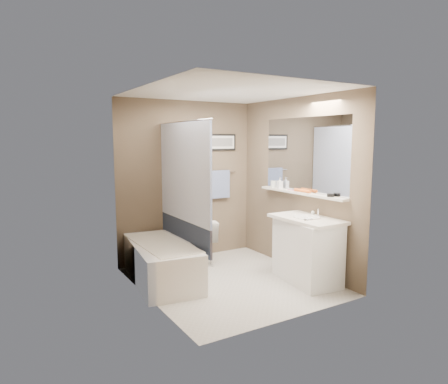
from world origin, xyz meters
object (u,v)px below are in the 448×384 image
vanity (307,251)px  toilet (203,240)px  glass_jar (273,184)px  hair_brush_front (305,191)px  bathtub (162,262)px  soap_bottle (280,183)px  candle_bowl_near (331,195)px  hair_brush_back (301,190)px

vanity → toilet: bearing=125.7°
toilet → glass_jar: size_ratio=6.70×
glass_jar → hair_brush_front: bearing=-90.0°
bathtub → vanity: vanity is taller
vanity → soap_bottle: (0.19, 0.80, 0.79)m
bathtub → glass_jar: 2.01m
vanity → bathtub: bearing=156.5°
soap_bottle → toilet: bearing=146.7°
hair_brush_front → glass_jar: size_ratio=2.20×
bathtub → toilet: size_ratio=2.24×
glass_jar → soap_bottle: soap_bottle is taller
toilet → hair_brush_front: (0.94, -1.15, 0.80)m
soap_bottle → hair_brush_front: bearing=-90.0°
candle_bowl_near → hair_brush_front: hair_brush_front is taller
toilet → vanity: 1.61m
toilet → hair_brush_back: hair_brush_back is taller
candle_bowl_near → glass_jar: glass_jar is taller
toilet → hair_brush_back: 1.63m
candle_bowl_near → hair_brush_back: 0.55m
glass_jar → soap_bottle: (0.00, -0.15, 0.03)m
bathtub → vanity: size_ratio=1.67×
toilet → glass_jar: glass_jar is taller
toilet → soap_bottle: 1.41m
bathtub → glass_jar: (1.79, -0.02, 0.92)m
soap_bottle → glass_jar: bearing=90.0°
soap_bottle → vanity: bearing=-103.0°
vanity → glass_jar: glass_jar is taller
hair_brush_back → glass_jar: bearing=90.0°
toilet → glass_jar: bearing=174.0°
hair_brush_back → soap_bottle: size_ratio=1.39×
hair_brush_front → glass_jar: 0.68m
bathtub → hair_brush_front: size_ratio=6.82×
hair_brush_front → soap_bottle: size_ratio=1.39×
vanity → candle_bowl_near: bearing=-38.9°
hair_brush_front → glass_jar: bearing=90.0°
toilet → hair_brush_back: bearing=151.8°
toilet → glass_jar: 1.34m
bathtub → candle_bowl_near: 2.31m
candle_bowl_near → soap_bottle: (0.00, 1.00, 0.06)m
glass_jar → vanity: bearing=-101.0°
bathtub → hair_brush_front: (1.79, -0.70, 0.89)m
candle_bowl_near → bathtub: bearing=146.8°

